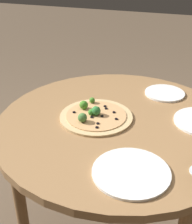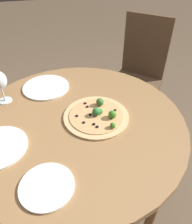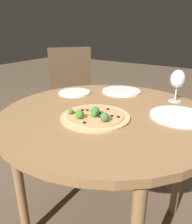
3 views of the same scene
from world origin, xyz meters
name	(u,v)px [view 3 (image 3 of 3)]	position (x,y,z in m)	size (l,w,h in m)	color
ground_plane	(104,223)	(0.00, 0.00, 0.00)	(12.00, 12.00, 0.00)	brown
dining_table	(106,125)	(0.00, 0.00, 0.68)	(1.07, 1.07, 0.76)	olive
chair	(74,101)	(-0.68, 0.57, 0.53)	(0.56, 0.56, 0.99)	brown
pizza	(95,116)	(0.00, -0.11, 0.77)	(0.33, 0.33, 0.06)	tan
wine_glass	(178,80)	(0.24, 0.35, 0.89)	(0.08, 0.08, 0.18)	silver
plate_near	(179,116)	(0.32, 0.13, 0.77)	(0.27, 0.27, 0.01)	white
plate_far	(121,91)	(-0.10, 0.35, 0.77)	(0.25, 0.25, 0.01)	white
plate_side	(75,92)	(-0.34, 0.16, 0.77)	(0.20, 0.20, 0.01)	white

